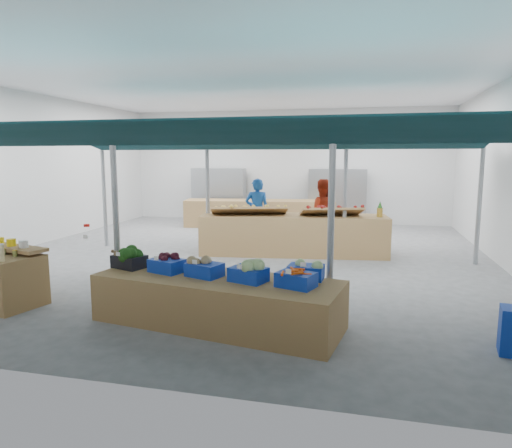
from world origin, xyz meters
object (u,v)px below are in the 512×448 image
object	(u,v)px
fruit_counter	(293,235)
vendor_right	(322,213)
vendor_left	(257,212)
veg_counter	(217,301)

from	to	relation	value
fruit_counter	vendor_right	distance (m)	1.33
vendor_left	vendor_right	world-z (taller)	same
fruit_counter	vendor_left	distance (m)	1.68
vendor_left	vendor_right	size ratio (longest dim) A/B	1.00
veg_counter	vendor_right	bearing A→B (deg)	91.12
fruit_counter	vendor_left	bearing A→B (deg)	129.65
veg_counter	vendor_left	bearing A→B (deg)	107.55
veg_counter	vendor_right	distance (m)	6.33
vendor_left	vendor_right	xyz separation A→B (m)	(1.80, 0.00, 0.00)
vendor_right	veg_counter	bearing A→B (deg)	73.69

